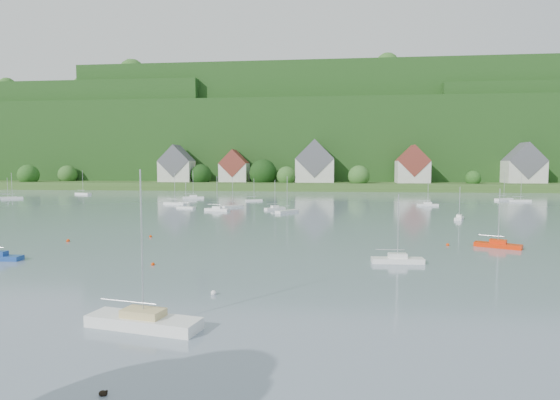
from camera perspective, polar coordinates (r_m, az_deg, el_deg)
name	(u,v)px	position (r m, az deg, el deg)	size (l,w,h in m)	color
far_shore_strip	(305,184)	(212.16, 3.01, 1.90)	(600.00, 60.00, 3.00)	#365620
forested_ridge	(312,143)	(280.70, 3.91, 6.87)	(620.00, 181.22, 69.89)	#123A12
village_building_0	(177,167)	(209.62, -12.41, 3.96)	(14.00, 10.40, 16.00)	beige
village_building_1	(234,168)	(204.98, -5.58, 3.83)	(12.00, 9.36, 14.00)	beige
village_building_2	(315,165)	(199.75, 4.26, 4.26)	(16.00, 11.44, 18.00)	beige
village_building_3	(412,167)	(200.36, 15.77, 3.86)	(13.00, 10.40, 15.50)	beige
village_building_4	(524,167)	(216.19, 27.46, 3.60)	(15.00, 10.40, 16.50)	beige
near_sailboat_2	(144,320)	(32.84, -16.23, -13.85)	(7.93, 3.60, 10.35)	white
near_sailboat_3	(397,259)	(52.72, 14.06, -6.97)	(5.61, 1.80, 7.48)	white
near_sailboat_5	(498,244)	(66.53, 24.94, -4.90)	(5.68, 4.07, 7.58)	red
mooring_buoy_0	(153,265)	(51.90, -15.17, -7.65)	(0.39, 0.39, 0.39)	#E53803
mooring_buoy_1	(214,295)	(39.61, -8.07, -11.31)	(0.48, 0.48, 0.48)	white
mooring_buoy_2	(448,246)	(65.66, 19.68, -5.24)	(0.42, 0.42, 0.42)	#E53803
mooring_buoy_3	(151,237)	(71.44, -15.43, -4.37)	(0.40, 0.40, 0.40)	#E53803
mooring_buoy_5	(68,242)	(71.29, -24.32, -4.63)	(0.46, 0.46, 0.46)	#E53803
duck_pair	(84,399)	(24.64, -22.66, -21.39)	(1.66, 1.48, 0.32)	black
far_sailboat_cluster	(322,202)	(128.85, 5.15, -0.22)	(198.06, 66.41, 8.71)	white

